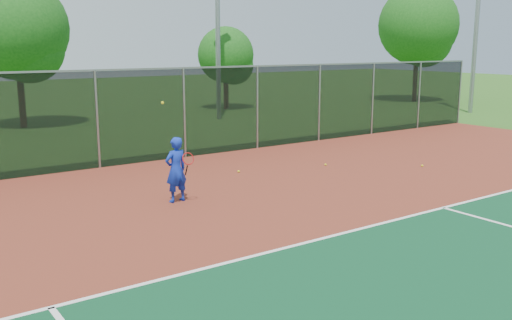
{
  "coord_description": "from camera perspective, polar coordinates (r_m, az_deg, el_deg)",
  "views": [
    {
      "loc": [
        -8.96,
        -5.01,
        3.78
      ],
      "look_at": [
        -1.96,
        5.0,
        1.3
      ],
      "focal_mm": 40.0,
      "sensor_mm": 36.0,
      "label": 1
    }
  ],
  "objects": [
    {
      "name": "practice_ball_0",
      "position": [
        18.15,
        6.97,
        -0.45
      ],
      "size": [
        0.07,
        0.07,
        0.07
      ],
      "primitive_type": "sphere",
      "color": "yellow",
      "rests_on": "court_apron"
    },
    {
      "name": "tree_back_left",
      "position": [
        28.38,
        -22.62,
        11.63
      ],
      "size": [
        4.65,
        4.65,
        6.83
      ],
      "color": "#362313",
      "rests_on": "ground"
    },
    {
      "name": "court_apron",
      "position": [
        11.98,
        16.24,
        -7.33
      ],
      "size": [
        30.0,
        20.0,
        0.02
      ],
      "primitive_type": "cube",
      "color": "maroon",
      "rests_on": "ground"
    },
    {
      "name": "practice_ball_2",
      "position": [
        18.6,
        16.29,
        -0.55
      ],
      "size": [
        0.07,
        0.07,
        0.07
      ],
      "primitive_type": "sphere",
      "color": "yellow",
      "rests_on": "court_apron"
    },
    {
      "name": "tree_back_right",
      "position": [
        40.14,
        16.06,
        12.51
      ],
      "size": [
        5.22,
        5.22,
        7.67
      ],
      "color": "#362313",
      "rests_on": "ground"
    },
    {
      "name": "tree_back_mid",
      "position": [
        34.12,
        -2.84,
        10.2
      ],
      "size": [
        3.3,
        3.3,
        4.84
      ],
      "color": "#362313",
      "rests_on": "ground"
    },
    {
      "name": "practice_ball_1",
      "position": [
        17.07,
        -1.75,
        -1.14
      ],
      "size": [
        0.07,
        0.07,
        0.07
      ],
      "primitive_type": "sphere",
      "color": "yellow",
      "rests_on": "court_apron"
    },
    {
      "name": "tennis_player",
      "position": [
        13.88,
        -8.0,
        -0.95
      ],
      "size": [
        0.62,
        0.64,
        2.46
      ],
      "color": "#132EB5",
      "rests_on": "court_apron"
    },
    {
      "name": "fence_back",
      "position": [
        19.35,
        -7.19,
        4.8
      ],
      "size": [
        30.0,
        0.06,
        3.03
      ],
      "color": "black",
      "rests_on": "court_apron"
    }
  ]
}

